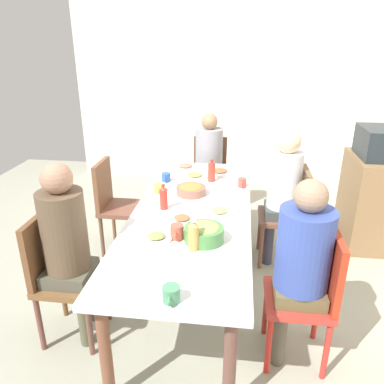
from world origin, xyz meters
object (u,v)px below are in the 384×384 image
at_px(side_cabinet, 369,201).
at_px(microwave, 380,143).
at_px(chair_2, 291,211).
at_px(plate_3, 220,172).
at_px(cup_2, 242,183).
at_px(bottle_0, 212,171).
at_px(person_2, 283,186).
at_px(plate_1, 219,212).
at_px(person_4, 209,157).
at_px(plate_0, 156,238).
at_px(cup_4, 159,188).
at_px(plate_4, 182,219).
at_px(bottle_1, 194,236).
at_px(bowl_1, 204,233).
at_px(cup_0, 171,294).
at_px(chair_4, 209,172).
at_px(person_1, 301,257).
at_px(plate_5, 195,176).
at_px(chair_3, 59,271).
at_px(cup_1, 177,232).
at_px(person_3, 67,241).
at_px(chair_1, 312,291).
at_px(bottle_2, 164,197).
at_px(bowl_0, 191,189).
at_px(plate_2, 185,167).
at_px(cup_3, 166,177).
at_px(dining_table, 192,219).
at_px(chair_0, 115,201).

height_order(side_cabinet, microwave, microwave).
relative_size(chair_2, plate_3, 3.49).
bearing_deg(cup_2, bottle_0, -111.86).
bearing_deg(person_2, plate_1, -40.10).
relative_size(person_4, plate_0, 5.84).
xyz_separation_m(cup_2, cup_4, (0.20, -0.70, -0.00)).
xyz_separation_m(plate_4, bottle_1, (0.38, 0.13, 0.08)).
distance_m(plate_0, bowl_1, 0.31).
bearing_deg(cup_0, plate_1, 170.62).
bearing_deg(chair_4, side_cabinet, 73.28).
distance_m(person_1, plate_5, 1.54).
relative_size(chair_3, plate_0, 4.39).
distance_m(cup_1, bottle_1, 0.18).
relative_size(plate_4, side_cabinet, 0.23).
bearing_deg(bottle_1, side_cabinet, 136.30).
xyz_separation_m(bowl_1, bottle_0, (-1.10, -0.04, 0.04)).
bearing_deg(plate_3, chair_3, -33.63).
relative_size(person_4, plate_5, 4.98).
bearing_deg(bottle_0, cup_0, -1.94).
bearing_deg(plate_1, cup_1, -31.13).
relative_size(person_3, plate_4, 6.13).
distance_m(bottle_0, bottle_1, 1.21).
relative_size(chair_1, cup_0, 7.19).
bearing_deg(cup_2, bottle_2, -47.90).
height_order(person_2, bowl_0, person_2).
xyz_separation_m(person_4, microwave, (0.40, 1.64, 0.33)).
bearing_deg(bowl_0, person_1, 40.68).
xyz_separation_m(person_3, bottle_2, (-0.59, 0.51, 0.08)).
xyz_separation_m(cup_2, bottle_1, (1.10, -0.29, 0.06)).
relative_size(bowl_1, cup_4, 2.01).
bearing_deg(person_2, plate_2, -113.80).
xyz_separation_m(bowl_1, cup_3, (-1.04, -0.45, -0.02)).
bearing_deg(person_4, plate_0, -5.08).
height_order(person_3, cup_0, person_3).
distance_m(plate_4, bowl_1, 0.32).
height_order(person_4, cup_2, person_4).
distance_m(dining_table, person_1, 0.94).
xyz_separation_m(chair_0, cup_1, (1.03, 0.78, 0.27)).
bearing_deg(person_4, plate_1, 7.93).
height_order(plate_1, bottle_2, bottle_2).
distance_m(chair_0, person_4, 1.21).
distance_m(person_3, plate_4, 0.79).
xyz_separation_m(plate_0, plate_5, (-1.20, 0.10, 0.00)).
relative_size(chair_0, plate_5, 3.74).
bearing_deg(bottle_1, chair_1, 88.58).
bearing_deg(bowl_0, person_2, 108.95).
xyz_separation_m(plate_1, plate_2, (-1.02, -0.40, 0.00)).
height_order(cup_4, bottle_2, bottle_2).
relative_size(plate_0, plate_4, 0.99).
xyz_separation_m(bowl_1, cup_0, (0.62, -0.10, -0.02)).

